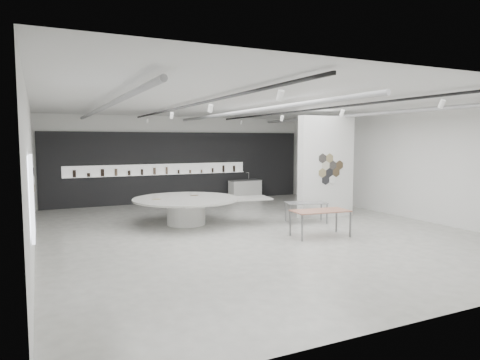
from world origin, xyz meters
name	(u,v)px	position (x,y,z in m)	size (l,w,h in m)	color
room	(249,163)	(-0.09, 0.00, 2.07)	(12.02, 14.02, 3.82)	#B8B7AD
back_wall_display	(180,167)	(-0.08, 6.93, 1.54)	(11.80, 0.27, 3.10)	black
partition_column	(326,167)	(3.50, 1.00, 1.80)	(2.20, 0.38, 3.60)	white
display_island	(188,207)	(-1.45, 1.71, 0.57)	(4.60, 3.89, 0.88)	white
sample_table_wood	(320,212)	(1.38, -1.59, 0.70)	(1.69, 0.97, 0.76)	#9B6450
sample_table_stone	(306,204)	(2.20, 0.32, 0.62)	(1.46, 1.04, 0.68)	slate
kitchen_counter	(245,189)	(2.98, 6.54, 0.44)	(1.59, 0.71, 1.22)	white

